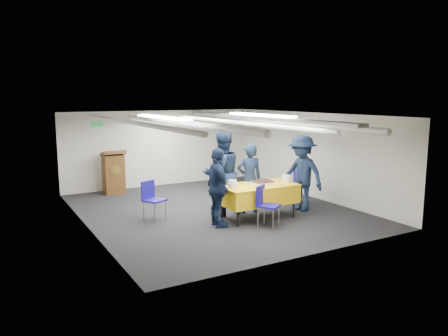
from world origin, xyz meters
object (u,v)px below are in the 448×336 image
at_px(chair_near, 265,202).
at_px(sailor_a, 249,179).
at_px(serving_table, 258,194).
at_px(podium, 114,172).
at_px(sheet_cake, 262,182).
at_px(sailor_c, 218,188).
at_px(sailor_b, 222,173).
at_px(chair_left, 151,196).
at_px(chair_right, 295,184).
at_px(sailor_d, 302,173).

height_order(chair_near, sailor_a, sailor_a).
relative_size(serving_table, podium, 1.38).
bearing_deg(sheet_cake, sailor_c, -174.04).
height_order(sheet_cake, sailor_c, sailor_c).
bearing_deg(podium, sailor_b, -66.17).
relative_size(chair_near, chair_left, 1.00).
distance_m(sheet_cake, chair_left, 2.50).
bearing_deg(sailor_a, chair_left, -0.99).
relative_size(chair_left, sailor_a, 0.53).
distance_m(chair_right, sailor_b, 2.18).
bearing_deg(sailor_d, chair_left, -119.94).
height_order(chair_near, chair_right, same).
bearing_deg(chair_near, sailor_a, 74.63).
height_order(sheet_cake, chair_near, chair_near).
bearing_deg(sailor_c, sailor_a, -54.84).
bearing_deg(serving_table, sailor_c, -173.48).
relative_size(podium, sailor_d, 0.69).
xyz_separation_m(serving_table, sailor_d, (1.29, 0.05, 0.35)).
relative_size(serving_table, sailor_d, 0.95).
height_order(podium, chair_near, podium).
relative_size(chair_near, chair_right, 1.00).
xyz_separation_m(podium, sailor_d, (3.41, -4.10, 0.29)).
xyz_separation_m(chair_right, chair_left, (-3.68, 0.47, 0.00)).
bearing_deg(chair_left, serving_table, -27.07).
relative_size(chair_near, sailor_b, 0.44).
height_order(sailor_b, sailor_d, sailor_b).
height_order(chair_near, sailor_c, sailor_c).
distance_m(podium, chair_right, 5.10).
bearing_deg(sheet_cake, sailor_d, 2.33).
bearing_deg(sailor_b, chair_right, 174.94).
height_order(podium, sailor_c, sailor_c).
height_order(serving_table, sailor_a, sailor_a).
bearing_deg(sheet_cake, chair_right, 22.90).
xyz_separation_m(serving_table, chair_left, (-2.12, 1.08, -0.03)).
distance_m(chair_left, sailor_d, 3.58).
relative_size(sheet_cake, sailor_c, 0.28).
distance_m(chair_left, sailor_a, 2.30).
xyz_separation_m(serving_table, sailor_a, (0.08, 0.48, 0.26)).
xyz_separation_m(podium, chair_right, (3.68, -3.53, -0.08)).
distance_m(chair_near, chair_right, 2.14).
relative_size(chair_right, sailor_c, 0.52).
xyz_separation_m(sheet_cake, podium, (-2.23, 4.15, -0.20)).
bearing_deg(chair_near, chair_left, 138.75).
distance_m(sailor_b, sailor_d, 1.95).
xyz_separation_m(serving_table, chair_near, (-0.22, -0.59, -0.03)).
relative_size(sailor_b, sailor_c, 1.17).
relative_size(podium, sailor_a, 0.76).
bearing_deg(serving_table, podium, 117.05).
distance_m(podium, sailor_a, 4.28).
bearing_deg(sailor_a, sailor_b, 0.58).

